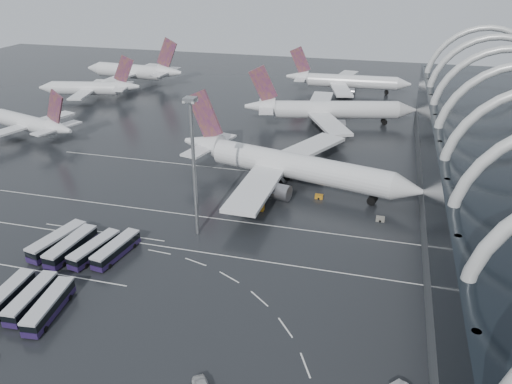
% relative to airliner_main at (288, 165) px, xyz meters
% --- Properties ---
extents(ground, '(420.00, 420.00, 0.00)m').
position_rel_airliner_main_xyz_m(ground, '(-8.73, -33.54, -5.50)').
color(ground, black).
rests_on(ground, ground).
extents(lane_marking_near, '(120.00, 0.25, 0.01)m').
position_rel_airliner_main_xyz_m(lane_marking_near, '(-8.73, -35.54, -5.49)').
color(lane_marking_near, white).
rests_on(lane_marking_near, ground).
extents(lane_marking_mid, '(120.00, 0.25, 0.01)m').
position_rel_airliner_main_xyz_m(lane_marking_mid, '(-8.73, -21.54, -5.49)').
color(lane_marking_mid, white).
rests_on(lane_marking_mid, ground).
extents(lane_marking_far, '(120.00, 0.25, 0.01)m').
position_rel_airliner_main_xyz_m(lane_marking_far, '(-8.73, 6.46, -5.49)').
color(lane_marking_far, white).
rests_on(lane_marking_far, ground).
extents(bus_bay_line_south, '(28.00, 0.25, 0.01)m').
position_rel_airliner_main_xyz_m(bus_bay_line_south, '(-32.73, -49.54, -5.49)').
color(bus_bay_line_south, white).
rests_on(bus_bay_line_south, ground).
extents(bus_bay_line_north, '(28.00, 0.25, 0.01)m').
position_rel_airliner_main_xyz_m(bus_bay_line_north, '(-32.73, -33.54, -5.49)').
color(bus_bay_line_north, white).
rests_on(bus_bay_line_north, ground).
extents(airliner_main, '(64.23, 55.49, 21.96)m').
position_rel_airliner_main_xyz_m(airliner_main, '(0.00, 0.00, 0.00)').
color(airliner_main, white).
rests_on(airliner_main, ground).
extents(airliner_gate_b, '(58.30, 51.63, 20.44)m').
position_rel_airliner_main_xyz_m(airliner_gate_b, '(2.72, 53.36, -0.38)').
color(airliner_gate_b, white).
rests_on(airliner_gate_b, ground).
extents(airliner_gate_c, '(52.45, 48.44, 18.71)m').
position_rel_airliner_main_xyz_m(airliner_gate_c, '(4.07, 100.03, -0.82)').
color(airliner_gate_c, white).
rests_on(airliner_gate_c, ground).
extents(jet_remote_west, '(39.83, 32.35, 17.56)m').
position_rel_airliner_main_xyz_m(jet_remote_west, '(-86.87, 15.09, -0.97)').
color(jet_remote_west, white).
rests_on(jet_remote_west, ground).
extents(jet_remote_mid, '(41.33, 33.47, 18.04)m').
position_rel_airliner_main_xyz_m(jet_remote_mid, '(-93.85, 61.63, -0.84)').
color(jet_remote_mid, white).
rests_on(jet_remote_mid, ground).
extents(jet_remote_far, '(49.23, 39.68, 21.43)m').
position_rel_airliner_main_xyz_m(jet_remote_far, '(-89.59, 91.51, 0.03)').
color(jet_remote_far, white).
rests_on(jet_remote_far, ground).
extents(bus_row_near_a, '(5.51, 13.68, 3.29)m').
position_rel_airliner_main_xyz_m(bus_row_near_a, '(-37.88, -41.82, -3.69)').
color(bus_row_near_a, '#21133E').
rests_on(bus_row_near_a, ground).
extents(bus_row_near_b, '(3.97, 13.28, 3.22)m').
position_rel_airliner_main_xyz_m(bus_row_near_b, '(-34.14, -42.81, -3.73)').
color(bus_row_near_b, '#21133E').
rests_on(bus_row_near_b, ground).
extents(bus_row_near_c, '(4.88, 12.46, 3.00)m').
position_rel_airliner_main_xyz_m(bus_row_near_c, '(-29.33, -42.30, -3.85)').
color(bus_row_near_c, '#21133E').
rests_on(bus_row_near_c, ground).
extents(bus_row_near_d, '(4.36, 12.47, 3.01)m').
position_rel_airliner_main_xyz_m(bus_row_near_d, '(-25.23, -41.28, -3.85)').
color(bus_row_near_d, '#21133E').
rests_on(bus_row_near_d, ground).
extents(bus_row_far_a, '(3.63, 12.50, 3.04)m').
position_rel_airliner_main_xyz_m(bus_row_far_a, '(-35.39, -59.34, -3.83)').
color(bus_row_far_a, '#21133E').
rests_on(bus_row_far_a, ground).
extents(bus_row_far_b, '(3.59, 12.31, 2.99)m').
position_rel_airliner_main_xyz_m(bus_row_far_b, '(-31.17, -58.66, -3.85)').
color(bus_row_far_b, '#21133E').
rests_on(bus_row_far_b, ground).
extents(bus_row_far_c, '(4.29, 12.76, 3.08)m').
position_rel_airliner_main_xyz_m(bus_row_far_c, '(-26.98, -59.72, -3.81)').
color(bus_row_far_c, '#21133E').
rests_on(bus_row_far_c, ground).
extents(floodlight_mast, '(2.24, 2.24, 29.21)m').
position_rel_airliner_main_xyz_m(floodlight_mast, '(-13.26, -28.76, 12.88)').
color(floodlight_mast, gray).
rests_on(floodlight_mast, ground).
extents(gse_cart_belly_c, '(2.49, 1.47, 1.36)m').
position_rel_airliner_main_xyz_m(gse_cart_belly_c, '(-3.54, -15.11, -4.82)').
color(gse_cart_belly_c, '#B57618').
rests_on(gse_cart_belly_c, ground).
extents(gse_cart_belly_d, '(1.89, 1.12, 1.03)m').
position_rel_airliner_main_xyz_m(gse_cart_belly_d, '(23.75, -13.21, -4.98)').
color(gse_cart_belly_d, slate).
rests_on(gse_cart_belly_d, ground).
extents(gse_cart_belly_e, '(1.91, 1.13, 1.04)m').
position_rel_airliner_main_xyz_m(gse_cart_belly_e, '(8.99, -5.50, -4.98)').
color(gse_cart_belly_e, '#B57618').
rests_on(gse_cart_belly_e, ground).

